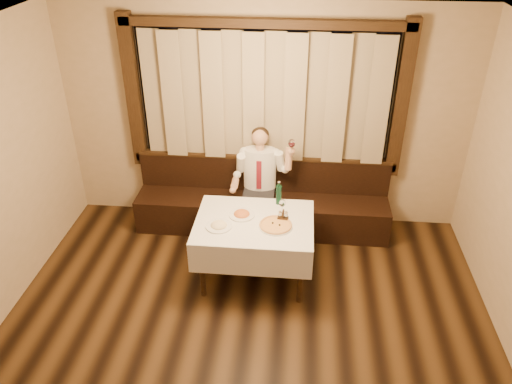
# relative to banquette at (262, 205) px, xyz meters

# --- Properties ---
(room) EXTENTS (5.01, 6.01, 2.81)m
(room) POSITION_rel_banquette_xyz_m (-0.00, -1.75, 1.19)
(room) COLOR black
(room) RESTS_ON ground
(banquette) EXTENTS (3.20, 0.61, 0.94)m
(banquette) POSITION_rel_banquette_xyz_m (0.00, 0.00, 0.00)
(banquette) COLOR black
(banquette) RESTS_ON ground
(dining_table) EXTENTS (1.27, 0.97, 0.76)m
(dining_table) POSITION_rel_banquette_xyz_m (0.00, -1.02, 0.34)
(dining_table) COLOR black
(dining_table) RESTS_ON ground
(pizza) EXTENTS (0.37, 0.37, 0.04)m
(pizza) POSITION_rel_banquette_xyz_m (0.23, -1.10, 0.46)
(pizza) COLOR white
(pizza) RESTS_ON dining_table
(pasta_red) EXTENTS (0.28, 0.28, 0.10)m
(pasta_red) POSITION_rel_banquette_xyz_m (-0.15, -0.93, 0.48)
(pasta_red) COLOR white
(pasta_red) RESTS_ON dining_table
(pasta_cream) EXTENTS (0.28, 0.28, 0.10)m
(pasta_cream) POSITION_rel_banquette_xyz_m (-0.36, -1.16, 0.48)
(pasta_cream) COLOR white
(pasta_cream) RESTS_ON dining_table
(green_bottle) EXTENTS (0.06, 0.06, 0.28)m
(green_bottle) POSITION_rel_banquette_xyz_m (0.24, -0.64, 0.57)
(green_bottle) COLOR #125532
(green_bottle) RESTS_ON dining_table
(table_wine_glass) EXTENTS (0.07, 0.07, 0.19)m
(table_wine_glass) POSITION_rel_banquette_xyz_m (0.29, -0.87, 0.58)
(table_wine_glass) COLOR white
(table_wine_glass) RESTS_ON dining_table
(cruet_caddy) EXTENTS (0.12, 0.07, 0.12)m
(cruet_caddy) POSITION_rel_banquette_xyz_m (0.31, -0.98, 0.49)
(cruet_caddy) COLOR black
(cruet_caddy) RESTS_ON dining_table
(seated_man) EXTENTS (0.76, 0.56, 1.39)m
(seated_man) POSITION_rel_banquette_xyz_m (-0.02, -0.09, 0.50)
(seated_man) COLOR black
(seated_man) RESTS_ON ground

